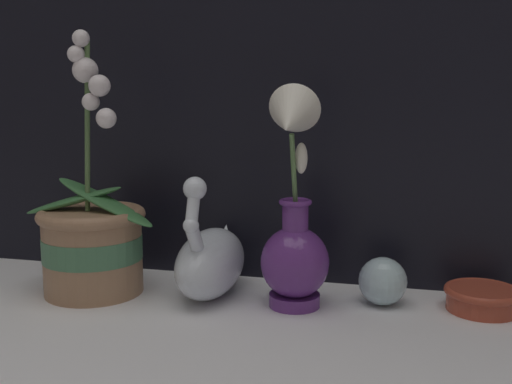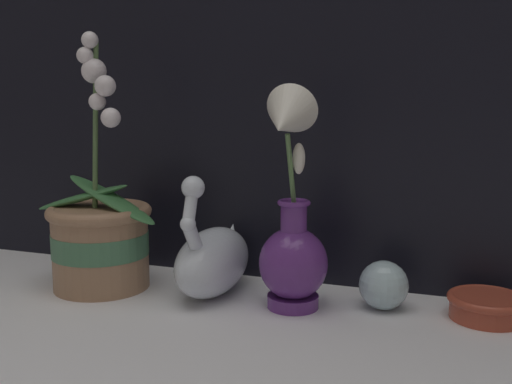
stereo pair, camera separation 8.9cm
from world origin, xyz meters
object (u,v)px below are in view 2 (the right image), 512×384
blue_vase (292,232)px  glass_sphere (384,285)px  swan_figurine (213,258)px  amber_dish (487,305)px  orchid_potted_plant (100,235)px

blue_vase → glass_sphere: blue_vase is taller
swan_figurine → glass_sphere: size_ratio=2.83×
blue_vase → glass_sphere: size_ratio=4.52×
glass_sphere → swan_figurine: bearing=-175.4°
swan_figurine → glass_sphere: (0.26, 0.02, -0.02)m
glass_sphere → amber_dish: glass_sphere is taller
amber_dish → orchid_potted_plant: bearing=-174.1°
blue_vase → amber_dish: blue_vase is taller
orchid_potted_plant → amber_dish: 0.60m
orchid_potted_plant → amber_dish: size_ratio=3.73×
glass_sphere → amber_dish: size_ratio=0.66×
swan_figurine → glass_sphere: swan_figurine is taller
swan_figurine → amber_dish: size_ratio=1.87×
blue_vase → swan_figurine: bearing=168.5°
swan_figurine → blue_vase: (0.14, -0.03, 0.06)m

